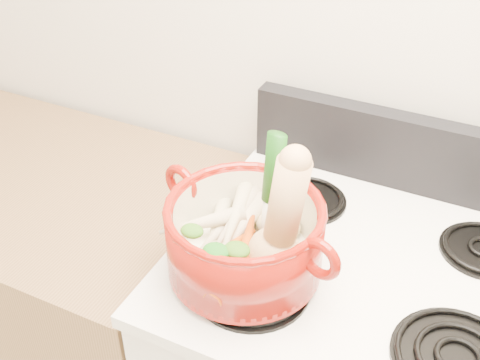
% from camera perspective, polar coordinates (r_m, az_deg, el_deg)
% --- Properties ---
extents(wall_back, '(3.50, 0.02, 2.60)m').
position_cam_1_polar(wall_back, '(1.35, 18.49, 12.71)').
color(wall_back, beige).
rests_on(wall_back, floor).
extents(cooktop, '(0.78, 0.67, 0.03)m').
position_cam_1_polar(cooktop, '(1.24, 12.37, -8.50)').
color(cooktop, white).
rests_on(cooktop, stove_body).
extents(control_backsplash, '(0.76, 0.05, 0.18)m').
position_cam_1_polar(control_backsplash, '(1.42, 16.18, 2.36)').
color(control_backsplash, black).
rests_on(control_backsplash, cooktop).
extents(counter_left, '(1.36, 0.65, 0.90)m').
position_cam_1_polar(counter_left, '(2.01, -20.56, -8.78)').
color(counter_left, brown).
rests_on(counter_left, floor).
extents(burner_front_left, '(0.22, 0.22, 0.02)m').
position_cam_1_polar(burner_front_left, '(1.15, 1.12, -9.93)').
color(burner_front_left, black).
rests_on(burner_front_left, cooktop).
extents(burner_front_right, '(0.22, 0.22, 0.02)m').
position_cam_1_polar(burner_front_right, '(1.11, 19.97, -15.51)').
color(burner_front_right, black).
rests_on(burner_front_right, cooktop).
extents(burner_back_left, '(0.17, 0.17, 0.02)m').
position_cam_1_polar(burner_back_left, '(1.37, 6.46, -1.80)').
color(burner_back_left, black).
rests_on(burner_back_left, cooktop).
extents(dutch_oven, '(0.36, 0.36, 0.14)m').
position_cam_1_polar(dutch_oven, '(1.13, 0.45, -5.55)').
color(dutch_oven, maroon).
rests_on(dutch_oven, burner_front_left).
extents(pot_handle_left, '(0.08, 0.04, 0.08)m').
position_cam_1_polar(pot_handle_left, '(1.19, -5.62, -0.28)').
color(pot_handle_left, maroon).
rests_on(pot_handle_left, dutch_oven).
extents(pot_handle_right, '(0.08, 0.04, 0.08)m').
position_cam_1_polar(pot_handle_right, '(1.02, 7.59, -7.42)').
color(pot_handle_right, maroon).
rests_on(pot_handle_right, dutch_oven).
extents(squash, '(0.15, 0.12, 0.27)m').
position_cam_1_polar(squash, '(1.05, 3.44, -3.51)').
color(squash, tan).
rests_on(squash, dutch_oven).
extents(leek, '(0.05, 0.07, 0.26)m').
position_cam_1_polar(leek, '(1.10, 3.02, -1.13)').
color(leek, silver).
rests_on(leek, dutch_oven).
extents(ginger, '(0.09, 0.07, 0.05)m').
position_cam_1_polar(ginger, '(1.19, 3.31, -4.32)').
color(ginger, '#D8C085').
rests_on(ginger, dutch_oven).
extents(parsnip_0, '(0.09, 0.22, 0.06)m').
position_cam_1_polar(parsnip_0, '(1.19, -2.19, -4.39)').
color(parsnip_0, '#EDE6C1').
rests_on(parsnip_0, dutch_oven).
extents(parsnip_1, '(0.07, 0.19, 0.05)m').
position_cam_1_polar(parsnip_1, '(1.18, -1.46, -4.22)').
color(parsnip_1, beige).
rests_on(parsnip_1, dutch_oven).
extents(parsnip_2, '(0.06, 0.20, 0.06)m').
position_cam_1_polar(parsnip_2, '(1.16, -0.13, -4.61)').
color(parsnip_2, beige).
rests_on(parsnip_2, dutch_oven).
extents(parsnip_3, '(0.16, 0.13, 0.05)m').
position_cam_1_polar(parsnip_3, '(1.17, -3.60, -3.92)').
color(parsnip_3, beige).
rests_on(parsnip_3, dutch_oven).
extents(parsnip_4, '(0.04, 0.19, 0.05)m').
position_cam_1_polar(parsnip_4, '(1.17, -0.30, -3.37)').
color(parsnip_4, beige).
rests_on(parsnip_4, dutch_oven).
extents(parsnip_5, '(0.08, 0.22, 0.06)m').
position_cam_1_polar(parsnip_5, '(1.17, -0.26, -2.92)').
color(parsnip_5, beige).
rests_on(parsnip_5, dutch_oven).
extents(carrot_0, '(0.04, 0.18, 0.05)m').
position_cam_1_polar(carrot_0, '(1.11, -0.62, -8.32)').
color(carrot_0, '#D5470A').
rests_on(carrot_0, dutch_oven).
extents(carrot_1, '(0.09, 0.15, 0.04)m').
position_cam_1_polar(carrot_1, '(1.13, -1.39, -6.71)').
color(carrot_1, '#D15E0A').
rests_on(carrot_1, dutch_oven).
extents(carrot_2, '(0.09, 0.19, 0.05)m').
position_cam_1_polar(carrot_2, '(1.12, 0.54, -6.50)').
color(carrot_2, '#BB4409').
rests_on(carrot_2, dutch_oven).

